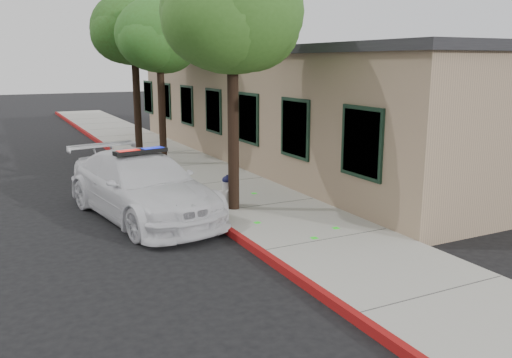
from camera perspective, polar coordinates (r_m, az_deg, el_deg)
The scene contains 9 objects.
ground at distance 10.59m, azimuth 0.38°, elevation -8.47°, with size 120.00×120.00×0.00m, color black.
sidewalk at distance 13.79m, azimuth 0.60°, elevation -3.12°, with size 3.20×60.00×0.15m, color #9A988C.
red_curb at distance 13.18m, azimuth -5.37°, elevation -3.90°, with size 0.14×60.00×0.16m, color maroon.
clapboard_building at distance 21.10m, azimuth 5.43°, elevation 7.92°, with size 7.30×20.89×4.24m.
police_car at distance 13.39m, azimuth -12.08°, elevation -0.69°, with size 3.15×5.79×1.71m.
fire_hydrant at distance 13.68m, azimuth -3.05°, elevation -1.21°, with size 0.46×0.40×0.80m.
street_tree_near at distance 13.03m, azimuth -2.50°, elevation 16.81°, with size 3.59×3.38×6.20m.
street_tree_mid at distance 19.52m, azimuth -10.35°, elevation 14.55°, with size 3.06×3.16×5.84m.
street_tree_far at distance 21.93m, azimuth -12.84°, elevation 15.06°, with size 3.57×3.33×6.30m.
Camera 1 is at (-4.52, -8.79, 3.79)m, focal length 37.35 mm.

